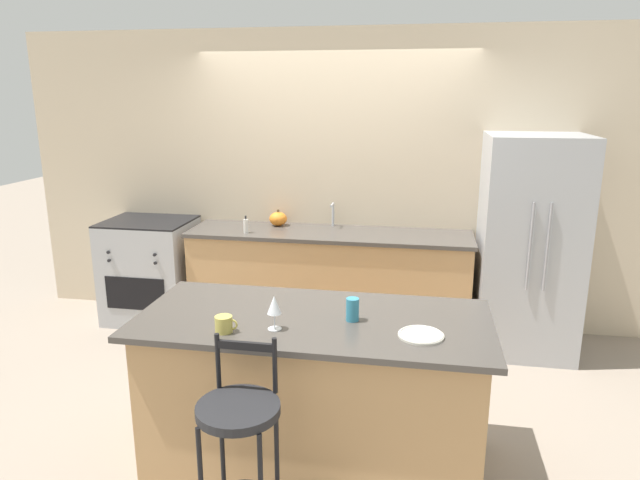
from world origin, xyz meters
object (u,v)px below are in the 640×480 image
(dinner_plate, at_px, (421,335))
(coffee_mug, at_px, (224,324))
(wine_glass, at_px, (274,306))
(refrigerator, at_px, (529,245))
(bar_stool_near, at_px, (239,431))
(pumpkin_decoration, at_px, (278,219))
(tumbler_cup, at_px, (352,309))
(oven_range, at_px, (151,270))
(soap_bottle, at_px, (246,226))

(dinner_plate, bearing_deg, coffee_mug, -172.95)
(wine_glass, relative_size, coffee_mug, 1.53)
(refrigerator, relative_size, coffee_mug, 14.64)
(bar_stool_near, bearing_deg, dinner_plate, 33.56)
(wine_glass, xyz_separation_m, coffee_mug, (-0.25, -0.08, -0.09))
(wine_glass, distance_m, pumpkin_decoration, 2.34)
(bar_stool_near, xyz_separation_m, coffee_mug, (-0.21, 0.42, 0.35))
(refrigerator, height_order, tumbler_cup, refrigerator)
(oven_range, bearing_deg, soap_bottle, -8.30)
(wine_glass, height_order, pumpkin_decoration, wine_glass)
(wine_glass, relative_size, pumpkin_decoration, 1.16)
(bar_stool_near, xyz_separation_m, tumbler_cup, (0.44, 0.70, 0.37))
(wine_glass, bearing_deg, dinner_plate, 3.14)
(bar_stool_near, distance_m, soap_bottle, 2.58)
(oven_range, height_order, coffee_mug, coffee_mug)
(coffee_mug, relative_size, soap_bottle, 0.81)
(bar_stool_near, bearing_deg, refrigerator, 56.46)
(tumbler_cup, bearing_deg, dinner_plate, -21.73)
(dinner_plate, distance_m, pumpkin_decoration, 2.60)
(tumbler_cup, bearing_deg, bar_stool_near, -122.42)
(dinner_plate, xyz_separation_m, pumpkin_decoration, (-1.33, 2.23, 0.09))
(oven_range, distance_m, wine_glass, 2.80)
(tumbler_cup, bearing_deg, coffee_mug, -156.81)
(refrigerator, bearing_deg, pumpkin_decoration, 174.09)
(oven_range, xyz_separation_m, dinner_plate, (2.55, -2.05, 0.43))
(pumpkin_decoration, bearing_deg, tumbler_cup, -65.33)
(wine_glass, height_order, soap_bottle, wine_glass)
(refrigerator, distance_m, oven_range, 3.45)
(coffee_mug, xyz_separation_m, soap_bottle, (-0.51, 2.03, 0.05))
(tumbler_cup, bearing_deg, refrigerator, 56.05)
(tumbler_cup, bearing_deg, soap_bottle, 123.62)
(refrigerator, relative_size, tumbler_cup, 13.91)
(dinner_plate, height_order, soap_bottle, soap_bottle)
(tumbler_cup, relative_size, pumpkin_decoration, 0.80)
(coffee_mug, bearing_deg, wine_glass, 18.48)
(bar_stool_near, relative_size, wine_glass, 5.36)
(coffee_mug, relative_size, tumbler_cup, 0.95)
(wine_glass, bearing_deg, refrigerator, 51.21)
(pumpkin_decoration, bearing_deg, refrigerator, -5.91)
(wine_glass, distance_m, coffee_mug, 0.28)
(pumpkin_decoration, height_order, soap_bottle, soap_bottle)
(tumbler_cup, bearing_deg, pumpkin_decoration, 114.67)
(oven_range, distance_m, dinner_plate, 3.30)
(dinner_plate, relative_size, tumbler_cup, 1.84)
(coffee_mug, bearing_deg, refrigerator, 48.31)
(oven_range, relative_size, dinner_plate, 4.06)
(wine_glass, relative_size, tumbler_cup, 1.46)
(dinner_plate, distance_m, wine_glass, 0.79)
(oven_range, distance_m, coffee_mug, 2.70)
(dinner_plate, bearing_deg, bar_stool_near, -146.44)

